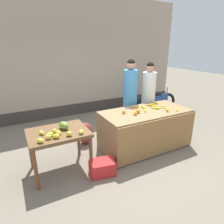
{
  "coord_description": "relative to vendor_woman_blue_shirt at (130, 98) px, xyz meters",
  "views": [
    {
      "loc": [
        -2.06,
        -3.19,
        2.25
      ],
      "look_at": [
        -0.28,
        0.15,
        0.91
      ],
      "focal_mm": 31.52,
      "sensor_mm": 36.0,
      "label": 1
    }
  ],
  "objects": [
    {
      "name": "vendor_woman_white_shirt",
      "position": [
        0.56,
        -0.01,
        -0.05
      ],
      "size": [
        0.34,
        0.34,
        1.81
      ],
      "color": "#33333D",
      "rests_on": "ground"
    },
    {
      "name": "produce_crate",
      "position": [
        -1.32,
        -1.17,
        -0.83
      ],
      "size": [
        0.49,
        0.39,
        0.26
      ],
      "primitive_type": "cube",
      "rotation": [
        0.0,
        0.0,
        -0.18
      ],
      "color": "red",
      "rests_on": "ground"
    },
    {
      "name": "banana_bunch_pile",
      "position": [
        0.23,
        -0.64,
        -0.07
      ],
      "size": [
        0.77,
        0.71,
        0.07
      ],
      "color": "yellow",
      "rests_on": "fruit_stall_counter"
    },
    {
      "name": "parked_motorcycle",
      "position": [
        1.61,
        0.87,
        -0.56
      ],
      "size": [
        1.6,
        0.18,
        0.88
      ],
      "color": "black",
      "rests_on": "ground"
    },
    {
      "name": "produce_sack",
      "position": [
        -1.18,
        0.05,
        -0.7
      ],
      "size": [
        0.43,
        0.39,
        0.52
      ],
      "primitive_type": "ellipsoid",
      "rotation": [
        0.0,
        0.0,
        0.27
      ],
      "color": "maroon",
      "rests_on": "ground"
    },
    {
      "name": "side_table_wooden",
      "position": [
        -1.94,
        -0.71,
        -0.28
      ],
      "size": [
        1.03,
        0.79,
        0.79
      ],
      "color": "brown",
      "rests_on": "ground"
    },
    {
      "name": "mango_papaya_pile",
      "position": [
        -1.93,
        -0.79,
        -0.12
      ],
      "size": [
        0.79,
        0.54,
        0.14
      ],
      "color": "yellow",
      "rests_on": "side_table_wooden"
    },
    {
      "name": "vendor_woman_blue_shirt",
      "position": [
        0.0,
        0.0,
        0.0
      ],
      "size": [
        0.34,
        0.34,
        1.9
      ],
      "color": "#33333D",
      "rests_on": "ground"
    },
    {
      "name": "orange_pile",
      "position": [
        -0.39,
        -0.73,
        -0.06
      ],
      "size": [
        0.36,
        0.26,
        0.09
      ],
      "color": "orange",
      "rests_on": "fruit_stall_counter"
    },
    {
      "name": "ground_plane",
      "position": [
        -0.51,
        -0.71,
        -0.96
      ],
      "size": [
        24.0,
        24.0,
        0.0
      ],
      "primitive_type": "plane",
      "color": "#756B5B"
    },
    {
      "name": "fruit_stall_counter",
      "position": [
        -0.05,
        -0.72,
        -0.53
      ],
      "size": [
        1.95,
        0.95,
        0.86
      ],
      "color": "olive",
      "rests_on": "ground"
    },
    {
      "name": "market_wall_back",
      "position": [
        -0.51,
        2.18,
        0.8
      ],
      "size": [
        7.2,
        0.23,
        3.59
      ],
      "color": "tan",
      "rests_on": "ground"
    }
  ]
}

